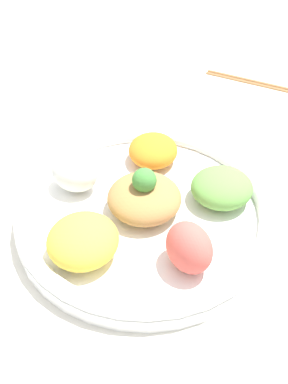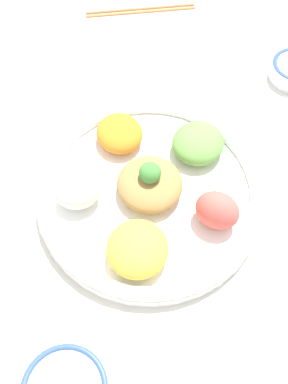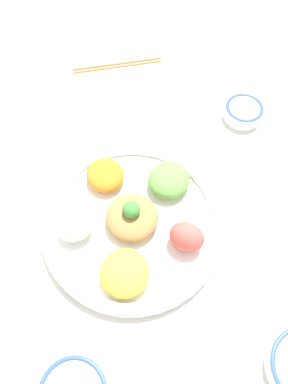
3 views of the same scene
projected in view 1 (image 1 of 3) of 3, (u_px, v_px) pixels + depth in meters
The scene contains 3 objects.
ground_plane at pixel (171, 209), 0.60m from camera, with size 2.40×2.40×0.00m, color silver.
salad_platter at pixel (144, 208), 0.57m from camera, with size 0.33×0.33×0.09m.
chopsticks_pair_near at pixel (260, 83), 0.85m from camera, with size 0.21×0.08×0.01m.
Camera 1 is at (0.27, -0.34, 0.43)m, focal length 42.00 mm.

